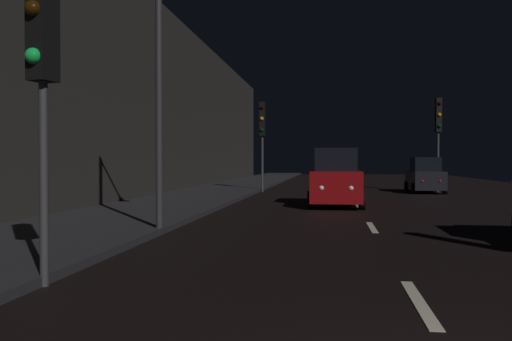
{
  "coord_description": "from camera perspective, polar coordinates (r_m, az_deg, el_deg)",
  "views": [
    {
      "loc": [
        -1.08,
        -3.53,
        1.73
      ],
      "look_at": [
        -4.67,
        21.47,
        1.28
      ],
      "focal_mm": 36.47,
      "sensor_mm": 36.0,
      "label": 1
    }
  ],
  "objects": [
    {
      "name": "traffic_light_far_left",
      "position": [
        29.49,
        0.7,
        4.87
      ],
      "size": [
        0.33,
        0.47,
        5.08
      ],
      "rotation": [
        0.0,
        0.0,
        -1.63
      ],
      "color": "#38383A",
      "rests_on": "ground"
    },
    {
      "name": "traffic_light_far_right",
      "position": [
        30.91,
        19.37,
        4.91
      ],
      "size": [
        0.34,
        0.47,
        5.27
      ],
      "rotation": [
        0.0,
        0.0,
        -1.46
      ],
      "color": "#38383A",
      "rests_on": "ground"
    },
    {
      "name": "sidewalk_left",
      "position": [
        28.74,
        -4.15,
        -2.29
      ],
      "size": [
        4.4,
        84.0,
        0.15
      ],
      "primitive_type": "cube",
      "color": "#28282B",
      "rests_on": "ground"
    },
    {
      "name": "building_facade_left",
      "position": [
        26.22,
        -11.43,
        7.72
      ],
      "size": [
        0.8,
        63.0,
        9.6
      ],
      "primitive_type": "cube",
      "color": "#2D2B28",
      "rests_on": "ground"
    },
    {
      "name": "lane_centerline",
      "position": [
        13.9,
        12.62,
        -6.14
      ],
      "size": [
        0.16,
        16.55,
        0.01
      ],
      "color": "beige",
      "rests_on": "ground"
    },
    {
      "name": "car_parked_right_far",
      "position": [
        30.19,
        18.04,
        -0.63
      ],
      "size": [
        1.78,
        3.86,
        1.95
      ],
      "rotation": [
        0.0,
        0.0,
        1.57
      ],
      "color": "black",
      "rests_on": "ground"
    },
    {
      "name": "ground",
      "position": [
        28.11,
        10.36,
        -2.55
      ],
      "size": [
        26.8,
        84.0,
        0.02
      ],
      "primitive_type": "cube",
      "color": "black"
    },
    {
      "name": "car_approaching_headlights",
      "position": [
        20.45,
        8.73,
        -0.98
      ],
      "size": [
        2.05,
        4.43,
        2.23
      ],
      "rotation": [
        0.0,
        0.0,
        -1.57
      ],
      "color": "maroon",
      "rests_on": "ground"
    },
    {
      "name": "streetlamp_overhead",
      "position": [
        12.74,
        -8.59,
        14.7
      ],
      "size": [
        1.7,
        0.44,
        7.16
      ],
      "color": "#2D2D30",
      "rests_on": "ground"
    },
    {
      "name": "traffic_light_near_left",
      "position": [
        7.91,
        -22.46,
        13.3
      ],
      "size": [
        0.37,
        0.48,
        4.73
      ],
      "rotation": [
        0.0,
        0.0,
        -1.77
      ],
      "color": "#38383A",
      "rests_on": "ground"
    }
  ]
}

